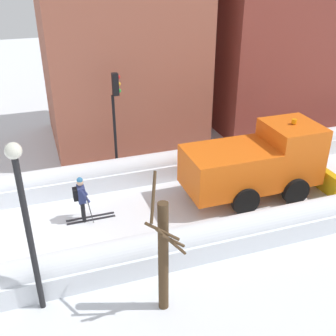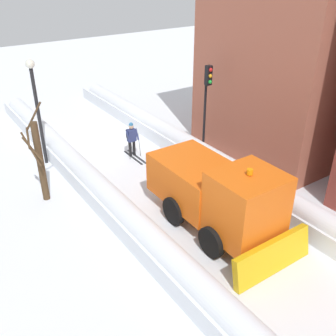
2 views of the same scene
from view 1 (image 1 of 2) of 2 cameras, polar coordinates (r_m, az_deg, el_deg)
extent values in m
plane|color=white|center=(17.84, 14.90, -3.05)|extent=(80.00, 80.00, 0.00)
cube|color=white|center=(19.69, 10.84, 1.63)|extent=(1.10, 36.00, 0.73)
cylinder|color=white|center=(19.53, 10.93, 2.59)|extent=(0.90, 34.20, 0.90)
cube|color=white|center=(15.86, 20.28, -6.58)|extent=(1.10, 36.00, 0.72)
cylinder|color=white|center=(15.67, 20.49, -5.50)|extent=(0.90, 34.20, 0.90)
cube|color=#9E5642|center=(20.96, -6.82, 18.72)|extent=(6.37, 7.30, 11.31)
cube|color=brown|center=(24.85, 16.99, 20.08)|extent=(6.02, 9.37, 12.10)
cube|color=orange|center=(16.13, 8.40, -0.09)|extent=(2.30, 3.40, 1.60)
cube|color=orange|center=(17.30, 16.50, 2.28)|extent=(2.20, 2.00, 2.30)
cube|color=black|center=(17.65, 19.29, 4.16)|extent=(1.85, 0.06, 1.01)
cube|color=gold|center=(18.58, 19.45, -0.53)|extent=(3.20, 0.46, 1.13)
cylinder|color=orange|center=(16.82, 17.07, 6.19)|extent=(0.20, 0.20, 0.18)
cylinder|color=black|center=(18.50, 13.29, 0.26)|extent=(0.25, 1.10, 1.10)
cylinder|color=black|center=(16.86, 17.27, -3.14)|extent=(0.25, 1.10, 1.10)
cylinder|color=black|center=(17.51, 7.12, -0.81)|extent=(0.25, 1.10, 1.10)
cylinder|color=black|center=(15.77, 10.70, -4.56)|extent=(0.25, 1.10, 1.10)
cylinder|color=black|center=(15.63, -11.73, -5.60)|extent=(0.14, 0.14, 0.82)
cylinder|color=black|center=(15.44, -11.61, -6.03)|extent=(0.14, 0.14, 0.82)
cube|color=navy|center=(15.16, -11.93, -3.54)|extent=(0.42, 0.26, 0.62)
cube|color=black|center=(15.13, -12.72, -3.56)|extent=(0.32, 0.16, 0.44)
sphere|color=tan|center=(14.93, -12.10, -1.99)|extent=(0.24, 0.24, 0.24)
sphere|color=teal|center=(14.88, -12.14, -1.65)|extent=(0.22, 0.22, 0.22)
cylinder|color=navy|center=(15.37, -11.71, -2.90)|extent=(0.09, 0.33, 0.56)
cylinder|color=navy|center=(14.93, -11.41, -3.87)|extent=(0.09, 0.33, 0.56)
cube|color=black|center=(15.86, -10.70, -6.65)|extent=(0.09, 1.80, 0.03)
cube|color=black|center=(15.68, -10.57, -7.09)|extent=(0.09, 1.80, 0.03)
cylinder|color=#262628|center=(15.70, -11.11, -4.53)|extent=(0.02, 0.19, 1.19)
cylinder|color=#262628|center=(15.20, -10.75, -5.68)|extent=(0.02, 0.19, 1.19)
cylinder|color=black|center=(17.76, -7.31, 4.24)|extent=(0.12, 0.12, 3.69)
cube|color=black|center=(17.01, -7.31, 11.42)|extent=(0.28, 0.24, 0.90)
sphere|color=red|center=(16.96, -6.93, 12.38)|extent=(0.18, 0.18, 0.18)
sphere|color=gold|center=(17.04, -6.88, 11.47)|extent=(0.18, 0.18, 0.18)
sphere|color=green|center=(17.12, -6.82, 10.57)|extent=(0.18, 0.18, 0.18)
cylinder|color=black|center=(11.22, -18.53, -9.40)|extent=(0.16, 0.16, 4.65)
sphere|color=silver|center=(9.98, -20.65, 2.24)|extent=(0.40, 0.40, 0.40)
cylinder|color=#493521|center=(11.04, -0.66, -12.41)|extent=(0.28, 0.28, 3.42)
cylinder|color=#493521|center=(10.40, 0.51, -10.21)|extent=(0.40, 0.92, 1.24)
cylinder|color=#493521|center=(10.14, -0.81, -8.77)|extent=(0.32, 0.84, 0.62)
cylinder|color=#493521|center=(9.98, -2.06, -4.06)|extent=(0.68, 0.38, 1.15)
cylinder|color=#493521|center=(10.45, 0.69, -10.04)|extent=(0.52, 0.81, 0.92)
camera|label=2|loc=(17.41, 59.26, 15.31)|focal=41.52mm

